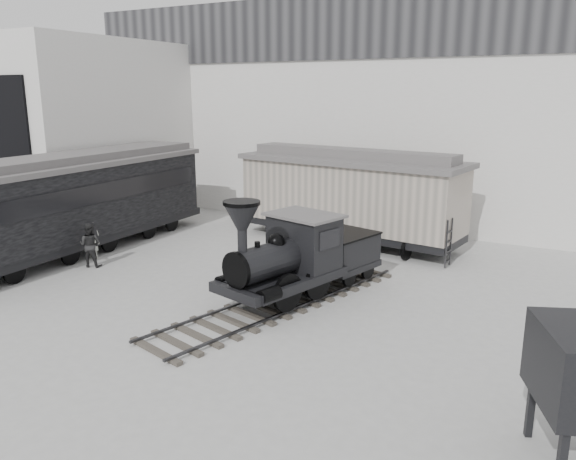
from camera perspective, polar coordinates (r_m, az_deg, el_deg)
The scene contains 8 objects.
ground at distance 16.06m, azimuth -7.83°, elevation -10.21°, with size 90.00×90.00×0.00m, color #9E9E9B.
north_wall at distance 28.18m, azimuth 10.23°, elevation 11.68°, with size 34.00×2.51×11.00m.
west_pavilion at distance 31.90m, azimuth -19.02°, elevation 9.48°, with size 7.00×12.11×9.00m.
locomotive at distance 17.92m, azimuth 0.90°, elevation -3.16°, with size 4.61×9.97×3.45m.
boxcar at distance 24.74m, azimuth 6.29°, elevation 3.66°, with size 10.46×4.52×4.15m.
passenger_coach at distance 24.69m, azimuth -20.67°, elevation 2.64°, with size 3.30×14.23×3.79m.
visitor_a at distance 23.65m, azimuth -19.48°, elevation -0.55°, with size 0.70×0.46×1.91m, color silver.
visitor_b at distance 22.65m, azimuth -19.47°, elevation -1.44°, with size 0.83×0.65×1.71m, color #242424.
Camera 1 is at (8.74, -11.79, 6.51)m, focal length 35.00 mm.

